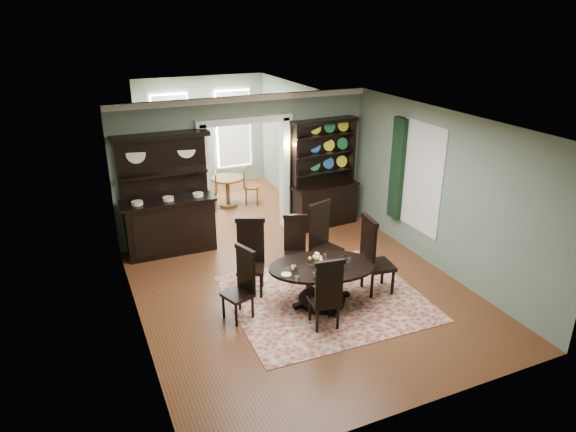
% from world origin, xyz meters
% --- Properties ---
extents(room, '(5.51, 6.01, 3.01)m').
position_xyz_m(room, '(0.00, 0.04, 1.58)').
color(room, brown).
rests_on(room, ground).
extents(parlor, '(3.51, 3.50, 3.01)m').
position_xyz_m(parlor, '(0.00, 5.53, 1.52)').
color(parlor, brown).
rests_on(parlor, ground).
extents(doorway_trim, '(2.08, 0.25, 2.57)m').
position_xyz_m(doorway_trim, '(0.00, 3.00, 1.62)').
color(doorway_trim, silver).
rests_on(doorway_trim, floor).
extents(right_window, '(0.15, 1.47, 2.12)m').
position_xyz_m(right_window, '(2.69, 0.93, 1.60)').
color(right_window, white).
rests_on(right_window, wall_right).
extents(wall_sconce, '(0.27, 0.21, 0.21)m').
position_xyz_m(wall_sconce, '(0.95, 2.85, 1.89)').
color(wall_sconce, '#C18933').
rests_on(wall_sconce, back_wall_right).
extents(rug, '(3.26, 2.94, 0.01)m').
position_xyz_m(rug, '(0.27, -0.24, 0.01)').
color(rug, maroon).
rests_on(rug, floor).
extents(dining_table, '(2.02, 2.02, 0.71)m').
position_xyz_m(dining_table, '(0.14, -0.34, 0.49)').
color(dining_table, black).
rests_on(dining_table, rug).
extents(centerpiece, '(1.25, 0.81, 0.21)m').
position_xyz_m(centerpiece, '(0.04, -0.26, 0.77)').
color(centerpiece, white).
rests_on(centerpiece, dining_table).
extents(chair_far_left, '(0.64, 0.62, 1.33)m').
position_xyz_m(chair_far_left, '(-0.79, 0.57, 0.70)').
color(chair_far_left, black).
rests_on(chair_far_left, rug).
extents(chair_far_mid, '(0.55, 0.54, 1.15)m').
position_xyz_m(chair_far_mid, '(0.17, 0.82, 0.60)').
color(chair_far_mid, black).
rests_on(chair_far_mid, rug).
extents(chair_far_right, '(0.63, 0.61, 1.36)m').
position_xyz_m(chair_far_right, '(0.66, 0.67, 0.72)').
color(chair_far_right, black).
rests_on(chair_far_right, rug).
extents(chair_end_left, '(0.54, 0.55, 1.19)m').
position_xyz_m(chair_end_left, '(-1.20, -0.17, 0.63)').
color(chair_end_left, black).
rests_on(chair_end_left, rug).
extents(chair_end_right, '(0.56, 0.58, 1.42)m').
position_xyz_m(chair_end_right, '(1.09, -0.36, 0.75)').
color(chair_end_right, black).
rests_on(chair_end_right, rug).
extents(chair_near, '(0.50, 0.48, 1.22)m').
position_xyz_m(chair_near, '(-0.15, -1.04, 0.64)').
color(chair_near, black).
rests_on(chair_near, rug).
extents(sideboard, '(1.85, 0.67, 2.42)m').
position_xyz_m(sideboard, '(-1.75, 2.72, 0.84)').
color(sideboard, black).
rests_on(sideboard, floor).
extents(welsh_dresser, '(1.59, 0.68, 2.42)m').
position_xyz_m(welsh_dresser, '(1.75, 2.74, 0.88)').
color(welsh_dresser, black).
rests_on(welsh_dresser, floor).
extents(parlor_table, '(0.80, 0.80, 0.74)m').
position_xyz_m(parlor_table, '(0.10, 4.72, 0.49)').
color(parlor_table, brown).
rests_on(parlor_table, parlor_floor).
extents(parlor_chair_left, '(0.44, 0.43, 0.95)m').
position_xyz_m(parlor_chair_left, '(-0.34, 4.60, 0.51)').
color(parlor_chair_left, brown).
rests_on(parlor_chair_left, parlor_floor).
extents(parlor_chair_right, '(0.45, 0.44, 0.95)m').
position_xyz_m(parlor_chair_right, '(0.63, 4.64, 0.51)').
color(parlor_chair_right, brown).
rests_on(parlor_chair_right, parlor_floor).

